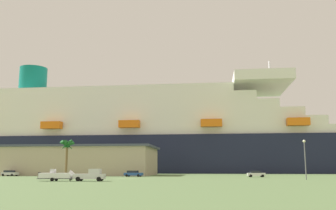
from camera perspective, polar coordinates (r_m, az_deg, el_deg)
name	(u,v)px	position (r m, az deg, el deg)	size (l,w,h in m)	color
ground_plane	(148,175)	(113.31, -3.01, -10.63)	(600.00, 600.00, 0.00)	#567042
cruise_ship	(108,138)	(166.96, -9.02, -4.99)	(268.88, 38.38, 54.84)	#191E38
terminal_building	(84,161)	(121.36, -12.65, -8.22)	(44.98, 25.81, 8.87)	#B7A88C
pickup_truck	(91,175)	(70.41, -11.62, -10.40)	(5.72, 2.58, 2.20)	silver
small_boat_on_trailer	(60,176)	(72.02, -16.06, -10.27)	(8.00, 2.54, 2.15)	#595960
palm_tree	(67,148)	(95.10, -15.07, -6.25)	(3.47, 3.62, 9.11)	brown
street_lamp	(305,154)	(81.12, 20.04, -6.93)	(0.56, 0.56, 7.97)	slate
parked_car_white_van	(256,174)	(98.23, 13.18, -10.11)	(4.42, 2.25, 1.58)	white
parked_car_blue_suv	(133,173)	(99.72, -5.28, -10.30)	(4.96, 2.44, 1.58)	#264C99
parked_car_silver_sedan	(10,173)	(114.73, -22.86, -9.49)	(4.78, 2.76, 1.58)	silver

